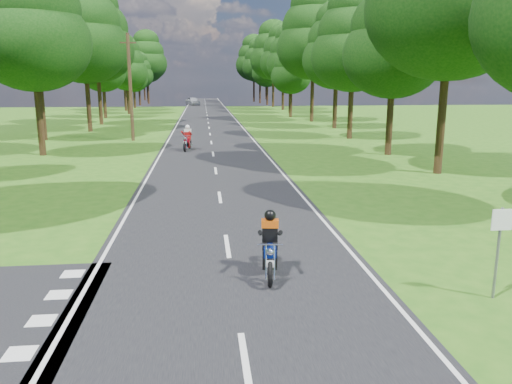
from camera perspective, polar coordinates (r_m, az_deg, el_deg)
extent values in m
plane|color=#285B14|center=(12.25, -2.83, -9.24)|extent=(160.00, 160.00, 0.00)
cube|color=black|center=(61.52, -5.55, 8.34)|extent=(7.00, 140.00, 0.02)
cube|color=silver|center=(8.66, -1.21, -18.96)|extent=(0.12, 2.00, 0.01)
cube|color=silver|center=(14.11, -3.30, -6.14)|extent=(0.12, 2.00, 0.01)
cube|color=silver|center=(19.88, -4.16, -0.59)|extent=(0.12, 2.00, 0.01)
cube|color=silver|center=(25.76, -4.63, 2.45)|extent=(0.12, 2.00, 0.01)
cube|color=silver|center=(31.68, -4.92, 4.36)|extent=(0.12, 2.00, 0.01)
cube|color=silver|center=(37.63, -5.13, 5.66)|extent=(0.12, 2.00, 0.01)
cube|color=silver|center=(43.59, -5.28, 6.61)|extent=(0.12, 2.00, 0.01)
cube|color=silver|center=(49.56, -5.39, 7.33)|extent=(0.12, 2.00, 0.01)
cube|color=silver|center=(55.54, -5.48, 7.89)|extent=(0.12, 2.00, 0.01)
cube|color=silver|center=(61.52, -5.55, 8.35)|extent=(0.12, 2.00, 0.01)
cube|color=silver|center=(67.51, -5.61, 8.72)|extent=(0.12, 2.00, 0.01)
cube|color=silver|center=(73.49, -5.66, 9.04)|extent=(0.12, 2.00, 0.01)
cube|color=silver|center=(79.48, -5.70, 9.30)|extent=(0.12, 2.00, 0.01)
cube|color=silver|center=(85.47, -5.74, 9.53)|extent=(0.12, 2.00, 0.01)
cube|color=silver|center=(91.46, -5.77, 9.73)|extent=(0.12, 2.00, 0.01)
cube|color=silver|center=(97.46, -5.79, 9.90)|extent=(0.12, 2.00, 0.01)
cube|color=silver|center=(103.45, -5.82, 10.06)|extent=(0.12, 2.00, 0.01)
cube|color=silver|center=(109.45, -5.84, 10.20)|extent=(0.12, 2.00, 0.01)
cube|color=silver|center=(115.44, -5.86, 10.32)|extent=(0.12, 2.00, 0.01)
cube|color=silver|center=(121.44, -5.88, 10.43)|extent=(0.12, 2.00, 0.01)
cube|color=silver|center=(127.43, -5.89, 10.53)|extent=(0.12, 2.00, 0.01)
cube|color=silver|center=(61.58, -8.65, 8.27)|extent=(0.10, 140.00, 0.01)
cube|color=silver|center=(61.64, -2.45, 8.40)|extent=(0.10, 140.00, 0.01)
cube|color=silver|center=(9.78, -25.41, -16.34)|extent=(0.50, 0.50, 0.01)
cube|color=silver|center=(10.79, -23.31, -13.34)|extent=(0.50, 0.50, 0.01)
cube|color=silver|center=(11.83, -21.61, -10.85)|extent=(0.50, 0.50, 0.01)
cube|color=silver|center=(12.90, -20.21, -8.77)|extent=(0.50, 0.50, 0.01)
cylinder|color=black|center=(33.72, -23.44, 7.18)|extent=(0.40, 0.40, 3.91)
ellipsoid|color=black|center=(33.69, -24.18, 15.34)|extent=(6.85, 6.85, 5.82)
ellipsoid|color=black|center=(33.87, -24.48, 18.55)|extent=(5.87, 5.87, 4.99)
cylinder|color=black|center=(42.45, -23.18, 8.03)|extent=(0.40, 0.40, 3.79)
ellipsoid|color=black|center=(42.41, -23.74, 14.32)|extent=(6.64, 6.64, 5.64)
ellipsoid|color=black|center=(42.54, -23.97, 16.80)|extent=(5.69, 5.69, 4.84)
ellipsoid|color=black|center=(42.75, -24.21, 19.25)|extent=(4.27, 4.27, 3.63)
cylinder|color=black|center=(48.11, -18.57, 9.13)|extent=(0.40, 0.40, 4.32)
ellipsoid|color=black|center=(48.13, -19.03, 15.45)|extent=(7.56, 7.56, 6.42)
ellipsoid|color=black|center=(48.31, -19.21, 17.93)|extent=(6.48, 6.48, 5.51)
cylinder|color=black|center=(55.53, -17.38, 9.64)|extent=(0.40, 0.40, 4.40)
ellipsoid|color=black|center=(55.56, -17.75, 15.22)|extent=(7.71, 7.71, 6.55)
ellipsoid|color=black|center=(55.72, -17.91, 17.42)|extent=(6.60, 6.60, 5.61)
ellipsoid|color=black|center=(55.96, -18.07, 19.60)|extent=(4.95, 4.95, 4.21)
cylinder|color=black|center=(65.31, -16.89, 9.50)|extent=(0.40, 0.40, 3.20)
ellipsoid|color=black|center=(65.25, -17.12, 12.95)|extent=(5.60, 5.60, 4.76)
ellipsoid|color=black|center=(65.29, -17.21, 14.32)|extent=(4.80, 4.80, 4.08)
ellipsoid|color=black|center=(65.37, -17.30, 15.68)|extent=(3.60, 3.60, 3.06)
cylinder|color=black|center=(72.28, -14.35, 9.91)|extent=(0.40, 0.40, 3.22)
ellipsoid|color=black|center=(72.23, -14.53, 13.05)|extent=(5.64, 5.64, 4.79)
ellipsoid|color=black|center=(72.27, -14.60, 14.29)|extent=(4.83, 4.83, 4.11)
ellipsoid|color=black|center=(72.34, -14.67, 15.53)|extent=(3.62, 3.62, 3.08)
cylinder|color=black|center=(80.17, -14.69, 10.26)|extent=(0.40, 0.40, 3.61)
ellipsoid|color=black|center=(80.14, -14.87, 13.43)|extent=(6.31, 6.31, 5.37)
ellipsoid|color=black|center=(80.20, -14.94, 14.69)|extent=(5.41, 5.41, 4.60)
ellipsoid|color=black|center=(80.29, -15.02, 15.94)|extent=(4.06, 4.06, 3.45)
cylinder|color=black|center=(87.88, -13.70, 10.18)|extent=(0.40, 0.40, 2.67)
ellipsoid|color=black|center=(87.82, -13.81, 12.32)|extent=(4.67, 4.67, 3.97)
ellipsoid|color=black|center=(87.83, -13.85, 13.17)|extent=(4.00, 4.00, 3.40)
ellipsoid|color=black|center=(87.86, -13.90, 14.01)|extent=(3.00, 3.00, 2.55)
cylinder|color=black|center=(96.99, -13.15, 10.53)|extent=(0.40, 0.40, 3.09)
ellipsoid|color=black|center=(96.95, -13.26, 12.77)|extent=(5.40, 5.40, 4.59)
ellipsoid|color=black|center=(96.97, -13.31, 13.66)|extent=(4.63, 4.63, 3.93)
ellipsoid|color=black|center=(97.02, -13.35, 14.55)|extent=(3.47, 3.47, 2.95)
cylinder|color=black|center=(103.34, -12.20, 11.07)|extent=(0.40, 0.40, 4.48)
ellipsoid|color=black|center=(103.36, -12.35, 14.12)|extent=(7.84, 7.84, 6.66)
ellipsoid|color=black|center=(103.45, -12.41, 15.33)|extent=(6.72, 6.72, 5.71)
ellipsoid|color=black|center=(103.59, -12.47, 16.54)|extent=(5.04, 5.04, 4.28)
cylinder|color=black|center=(112.38, -12.26, 11.07)|extent=(0.40, 0.40, 4.09)
ellipsoid|color=black|center=(112.38, -12.39, 13.64)|extent=(7.16, 7.16, 6.09)
ellipsoid|color=black|center=(112.44, -12.44, 14.66)|extent=(6.14, 6.14, 5.22)
ellipsoid|color=black|center=(112.54, -12.49, 15.67)|extent=(4.61, 4.61, 3.92)
cylinder|color=black|center=(26.38, 20.37, 6.89)|extent=(0.40, 0.40, 4.56)
ellipsoid|color=black|center=(26.49, 21.35, 19.04)|extent=(7.98, 7.98, 6.78)
cylinder|color=black|center=(32.30, 14.99, 7.21)|extent=(0.40, 0.40, 3.49)
ellipsoid|color=black|center=(32.21, 15.44, 14.85)|extent=(6.12, 6.12, 5.20)
ellipsoid|color=black|center=(32.34, 15.62, 17.86)|extent=(5.24, 5.24, 4.46)
cylinder|color=black|center=(40.73, 10.72, 8.60)|extent=(0.40, 0.40, 3.69)
ellipsoid|color=black|center=(40.68, 10.99, 14.99)|extent=(6.46, 6.46, 5.49)
ellipsoid|color=black|center=(40.80, 11.10, 17.52)|extent=(5.54, 5.54, 4.71)
ellipsoid|color=black|center=(41.00, 11.21, 20.02)|extent=(4.15, 4.15, 3.53)
cylinder|color=black|center=(49.52, 9.01, 9.37)|extent=(0.40, 0.40, 3.74)
ellipsoid|color=black|center=(49.48, 9.20, 14.70)|extent=(6.55, 6.55, 5.57)
ellipsoid|color=black|center=(49.59, 9.28, 16.81)|extent=(5.62, 5.62, 4.77)
ellipsoid|color=black|center=(49.76, 9.36, 18.91)|extent=(4.21, 4.21, 3.58)
cylinder|color=black|center=(57.45, 6.42, 10.32)|extent=(0.40, 0.40, 4.64)
ellipsoid|color=black|center=(57.51, 6.57, 16.02)|extent=(8.12, 8.12, 6.91)
ellipsoid|color=black|center=(57.69, 6.63, 18.27)|extent=(6.96, 6.96, 5.92)
ellipsoid|color=black|center=(57.96, 6.69, 20.49)|extent=(5.22, 5.22, 4.44)
cylinder|color=black|center=(64.32, 3.98, 9.84)|extent=(0.40, 0.40, 2.91)
ellipsoid|color=black|center=(64.25, 4.03, 13.03)|extent=(5.09, 5.09, 4.33)
ellipsoid|color=black|center=(64.27, 4.05, 14.29)|extent=(4.36, 4.36, 3.71)
ellipsoid|color=black|center=(64.33, 4.07, 15.55)|extent=(3.27, 3.27, 2.78)
cylinder|color=black|center=(71.87, 3.91, 10.52)|extent=(0.40, 0.40, 3.88)
ellipsoid|color=black|center=(71.85, 3.97, 14.32)|extent=(6.78, 6.78, 5.77)
ellipsoid|color=black|center=(71.93, 4.00, 15.83)|extent=(5.81, 5.81, 4.94)
ellipsoid|color=black|center=(72.06, 4.02, 17.33)|extent=(4.36, 4.36, 3.71)
cylinder|color=black|center=(80.27, 3.09, 10.85)|extent=(0.40, 0.40, 4.18)
ellipsoid|color=black|center=(80.28, 3.14, 14.52)|extent=(7.31, 7.31, 6.21)
ellipsoid|color=black|center=(80.37, 3.16, 15.98)|extent=(6.27, 6.27, 5.33)
ellipsoid|color=black|center=(80.51, 3.17, 17.42)|extent=(4.70, 4.70, 4.00)
cylinder|color=black|center=(89.08, 1.97, 11.18)|extent=(0.40, 0.40, 4.63)
ellipsoid|color=black|center=(89.12, 2.00, 14.85)|extent=(8.11, 8.11, 6.89)
ellipsoid|color=black|center=(89.23, 2.02, 16.30)|extent=(6.95, 6.95, 5.91)
ellipsoid|color=black|center=(89.40, 2.03, 17.75)|extent=(5.21, 5.21, 4.43)
cylinder|color=black|center=(96.30, 1.29, 10.92)|extent=(0.40, 0.40, 3.36)
ellipsoid|color=black|center=(96.26, 1.30, 13.38)|extent=(5.88, 5.88, 5.00)
ellipsoid|color=black|center=(96.30, 1.31, 14.36)|extent=(5.04, 5.04, 4.29)
ellipsoid|color=black|center=(96.36, 1.31, 15.33)|extent=(3.78, 3.78, 3.21)
cylinder|color=black|center=(103.39, 0.46, 11.24)|extent=(0.40, 0.40, 4.09)
ellipsoid|color=black|center=(103.39, 0.47, 14.03)|extent=(7.15, 7.15, 6.08)
ellipsoid|color=black|center=(103.46, 0.47, 15.13)|extent=(6.13, 6.13, 5.21)
ellipsoid|color=black|center=(103.57, 0.47, 16.23)|extent=(4.60, 4.60, 3.91)
cylinder|color=black|center=(111.05, -0.24, 11.44)|extent=(0.40, 0.40, 4.48)
ellipsoid|color=black|center=(111.07, -0.24, 14.28)|extent=(7.84, 7.84, 6.66)
ellipsoid|color=black|center=(111.16, -0.24, 15.41)|extent=(6.72, 6.72, 5.71)
ellipsoid|color=black|center=(111.28, -0.24, 16.53)|extent=(5.04, 5.04, 4.28)
cylinder|color=black|center=(122.11, -12.61, 11.10)|extent=(0.40, 0.40, 3.84)
ellipsoid|color=black|center=(122.10, -12.72, 13.32)|extent=(6.72, 6.72, 5.71)
ellipsoid|color=black|center=(122.15, -12.76, 14.19)|extent=(5.76, 5.76, 4.90)
ellipsoid|color=black|center=(122.23, -12.80, 15.07)|extent=(4.32, 4.32, 3.67)
cylinder|color=black|center=(124.36, 1.16, 11.49)|extent=(0.40, 0.40, 4.16)
ellipsoid|color=black|center=(124.36, 1.17, 13.85)|extent=(7.28, 7.28, 6.19)
ellipsoid|color=black|center=(124.42, 1.18, 14.78)|extent=(6.24, 6.24, 5.30)
ellipsoid|color=black|center=(124.51, 1.18, 15.72)|extent=(4.68, 4.68, 3.98)
cylinder|color=black|center=(107.49, -14.56, 10.75)|extent=(0.40, 0.40, 3.52)
ellipsoid|color=black|center=(107.47, -14.69, 13.05)|extent=(6.16, 6.16, 5.24)
ellipsoid|color=black|center=(107.51, -14.75, 13.97)|extent=(5.28, 5.28, 4.49)
ellipsoid|color=black|center=(107.57, -14.80, 14.88)|extent=(3.96, 3.96, 3.37)
cylinder|color=black|center=(110.78, 3.14, 11.42)|extent=(0.40, 0.40, 4.48)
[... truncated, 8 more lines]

